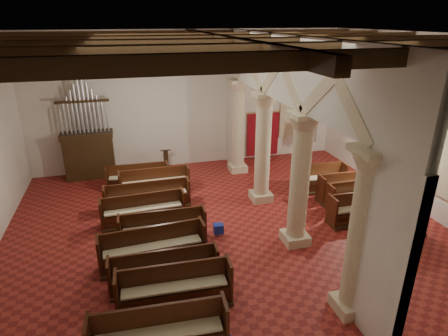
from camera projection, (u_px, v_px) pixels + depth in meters
floor at (226, 226)px, 12.45m from camera, size 14.00×14.00×0.00m
ceiling at (226, 35)px, 10.21m from camera, size 14.00×14.00×0.00m
wall_back at (190, 100)px, 16.70m from camera, size 14.00×0.02×6.00m
wall_front at (326, 249)px, 5.96m from camera, size 14.00×0.02×6.00m
wall_right at (419, 124)px, 13.03m from camera, size 0.02×12.00×6.00m
ceiling_beams at (226, 42)px, 10.28m from camera, size 13.80×11.80×0.30m
arcade at (282, 118)px, 11.56m from camera, size 0.90×11.90×6.00m
window_right_a at (448, 160)px, 11.98m from camera, size 0.03×1.00×2.20m
window_right_b at (371, 127)px, 15.56m from camera, size 0.03×1.00×2.20m
window_back at (292, 111)px, 18.20m from camera, size 1.00×0.03×2.20m
pipe_organ at (88, 147)px, 15.77m from camera, size 2.10×0.85×4.40m
lectern at (166, 162)px, 16.65m from camera, size 0.46×0.47×1.12m
dossal_curtain at (263, 134)px, 18.17m from camera, size 1.80×0.07×2.17m
processional_banner at (310, 151)px, 17.10m from camera, size 0.47×0.60×2.07m
hymnal_box_b at (207, 254)px, 10.53m from camera, size 0.37×0.33×0.31m
hymnal_box_c at (218, 229)px, 11.79m from camera, size 0.31×0.25×0.30m
tube_heater_b at (147, 296)px, 9.06m from camera, size 0.97×0.42×0.10m
nave_pew_1 at (175, 293)px, 8.88m from camera, size 2.73×0.83×1.08m
nave_pew_2 at (165, 275)px, 9.55m from camera, size 2.77×0.70×0.97m
nave_pew_3 at (153, 252)px, 10.41m from camera, size 2.96×0.90×1.10m
nave_pew_4 at (163, 233)px, 11.42m from camera, size 2.63×0.74×1.01m
nave_pew_5 at (144, 214)px, 12.53m from camera, size 2.80×0.79×1.00m
nave_pew_6 at (148, 200)px, 13.49m from camera, size 3.03×0.69×0.98m
nave_pew_7 at (155, 186)px, 14.56m from camera, size 2.69×0.72×1.04m
nave_pew_8 at (138, 180)px, 15.11m from camera, size 2.49×0.73×0.98m
aisle_pew_0 at (392, 226)px, 11.70m from camera, size 2.16×0.84×1.15m
aisle_pew_1 at (358, 213)px, 12.51m from camera, size 2.03×0.74×1.06m
aisle_pew_2 at (352, 199)px, 13.49m from camera, size 1.92×0.68×1.00m
aisle_pew_3 at (345, 191)px, 14.10m from camera, size 2.15×0.73×1.05m
aisle_pew_4 at (321, 182)px, 14.84m from camera, size 1.98×0.81×1.10m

